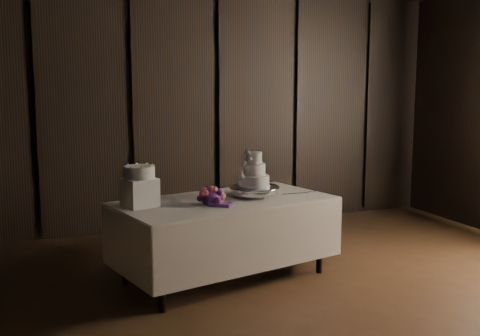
% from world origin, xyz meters
% --- Properties ---
extents(room, '(6.08, 7.08, 3.08)m').
position_xyz_m(room, '(0.00, 0.00, 1.50)').
color(room, black).
rests_on(room, ground).
extents(display_table, '(2.19, 1.50, 0.76)m').
position_xyz_m(display_table, '(-0.63, 1.46, 0.42)').
color(display_table, beige).
rests_on(display_table, ground).
extents(cake_stand, '(0.56, 0.56, 0.09)m').
position_xyz_m(cake_stand, '(-0.31, 1.52, 0.81)').
color(cake_stand, silver).
rests_on(cake_stand, display_table).
extents(wedding_cake, '(0.32, 0.28, 0.34)m').
position_xyz_m(wedding_cake, '(-0.33, 1.51, 0.98)').
color(wedding_cake, white).
rests_on(wedding_cake, cake_stand).
extents(bouquet, '(0.49, 0.51, 0.20)m').
position_xyz_m(bouquet, '(-0.81, 1.32, 0.83)').
color(bouquet, '#D14874').
rests_on(bouquet, display_table).
extents(box_pedestal, '(0.33, 0.33, 0.25)m').
position_xyz_m(box_pedestal, '(-1.42, 1.43, 0.89)').
color(box_pedestal, white).
rests_on(box_pedestal, display_table).
extents(small_cake, '(0.29, 0.29, 0.11)m').
position_xyz_m(small_cake, '(-1.42, 1.43, 1.06)').
color(small_cake, white).
rests_on(small_cake, box_pedestal).
extents(cake_knife, '(0.37, 0.02, 0.01)m').
position_xyz_m(cake_knife, '(0.10, 1.48, 0.77)').
color(cake_knife, silver).
rests_on(cake_knife, display_table).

